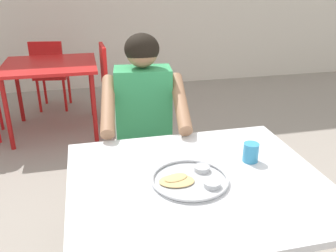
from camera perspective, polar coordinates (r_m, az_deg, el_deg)
table_foreground at (r=1.59m, az=4.65°, el=-10.58°), size 1.09×0.94×0.74m
thali_tray at (r=1.53m, az=3.56°, el=-8.42°), size 0.33×0.33×0.03m
drinking_cup at (r=1.71m, az=12.98°, el=-4.01°), size 0.07×0.07×0.09m
chair_foreground at (r=2.47m, az=-3.99°, el=-2.47°), size 0.44×0.44×0.82m
diner_foreground at (r=2.17m, az=-3.76°, el=1.05°), size 0.54×0.58×1.23m
table_background_red at (r=3.81m, az=-18.13°, el=8.18°), size 0.90×0.85×0.72m
chair_red_right at (r=3.88m, az=-8.48°, el=7.20°), size 0.42×0.41×0.88m
chair_red_far at (r=4.50m, az=-18.14°, el=8.30°), size 0.43×0.43×0.84m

